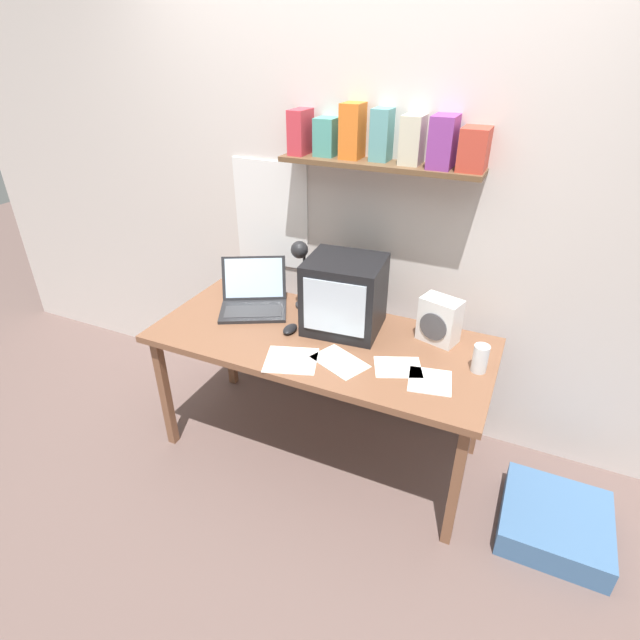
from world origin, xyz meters
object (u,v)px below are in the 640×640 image
object	(u,v)px
juice_glass	(480,360)
loose_paper_near_monitor	(340,362)
space_heater	(439,320)
floor_cushion	(555,522)
corner_desk	(320,347)
crt_monitor	(344,295)
computer_mouse	(290,329)
laptop	(254,296)
loose_paper_near_laptop	(291,360)
desk_lamp	(301,262)
printed_handout	(430,381)
open_notebook	(398,367)

from	to	relation	value
juice_glass	loose_paper_near_monitor	bearing A→B (deg)	-161.58
space_heater	floor_cushion	xyz separation A→B (m)	(0.70, -0.28, -0.77)
juice_glass	floor_cushion	size ratio (longest dim) A/B	0.28
corner_desk	space_heater	size ratio (longest dim) A/B	7.50
crt_monitor	computer_mouse	bearing A→B (deg)	-150.68
laptop	floor_cushion	bearing A→B (deg)	-34.42
laptop	loose_paper_near_laptop	bearing A→B (deg)	-69.21
space_heater	laptop	bearing A→B (deg)	-159.77
computer_mouse	crt_monitor	bearing A→B (deg)	34.40
desk_lamp	floor_cushion	distance (m)	1.75
loose_paper_near_monitor	loose_paper_near_laptop	bearing A→B (deg)	-158.63
laptop	loose_paper_near_monitor	distance (m)	0.72
loose_paper_near_monitor	printed_handout	bearing A→B (deg)	3.65
printed_handout	corner_desk	bearing A→B (deg)	167.25
desk_lamp	printed_handout	world-z (taller)	desk_lamp
computer_mouse	desk_lamp	bearing A→B (deg)	102.40
desk_lamp	open_notebook	xyz separation A→B (m)	(0.65, -0.32, -0.28)
computer_mouse	loose_paper_near_laptop	bearing A→B (deg)	-61.33
corner_desk	printed_handout	xyz separation A→B (m)	(0.59, -0.13, 0.06)
juice_glass	printed_handout	bearing A→B (deg)	-136.08
corner_desk	loose_paper_near_laptop	size ratio (longest dim) A/B	5.75
corner_desk	laptop	world-z (taller)	laptop
desk_lamp	printed_handout	bearing A→B (deg)	-24.63
laptop	space_heater	world-z (taller)	laptop
loose_paper_near_laptop	loose_paper_near_monitor	bearing A→B (deg)	21.37
loose_paper_near_laptop	floor_cushion	distance (m)	1.44
juice_glass	open_notebook	size ratio (longest dim) A/B	0.51
juice_glass	loose_paper_near_laptop	distance (m)	0.85
computer_mouse	laptop	bearing A→B (deg)	152.57
space_heater	loose_paper_near_monitor	xyz separation A→B (m)	(-0.36, -0.38, -0.11)
crt_monitor	printed_handout	world-z (taller)	crt_monitor
printed_handout	loose_paper_near_laptop	size ratio (longest dim) A/B	0.75
space_heater	open_notebook	size ratio (longest dim) A/B	0.88
desk_lamp	open_notebook	distance (m)	0.77
laptop	desk_lamp	world-z (taller)	desk_lamp
crt_monitor	laptop	bearing A→B (deg)	174.56
juice_glass	computer_mouse	distance (m)	0.93
loose_paper_near_monitor	computer_mouse	bearing A→B (deg)	156.40
desk_lamp	juice_glass	world-z (taller)	desk_lamp
space_heater	open_notebook	distance (m)	0.35
loose_paper_near_monitor	crt_monitor	bearing A→B (deg)	109.14
computer_mouse	open_notebook	xyz separation A→B (m)	(0.59, -0.08, -0.01)
floor_cushion	loose_paper_near_laptop	bearing A→B (deg)	-172.04
laptop	space_heater	size ratio (longest dim) A/B	2.09
laptop	loose_paper_near_laptop	world-z (taller)	laptop
loose_paper_near_laptop	juice_glass	bearing A→B (deg)	19.20
laptop	open_notebook	xyz separation A→B (m)	(0.90, -0.24, -0.06)
laptop	open_notebook	bearing A→B (deg)	-42.13
laptop	floor_cushion	distance (m)	1.86
space_heater	loose_paper_near_monitor	distance (m)	0.54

